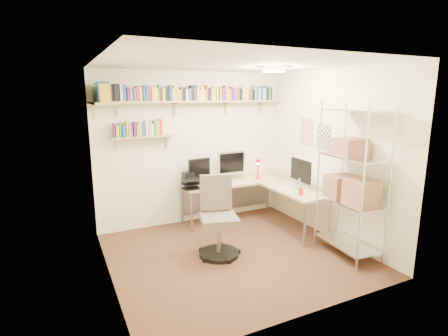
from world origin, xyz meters
The scene contains 6 objects.
ground centered at (0.00, 0.00, 0.00)m, with size 3.20×3.20×0.00m, color #422D1C.
room_shell centered at (0.00, 0.00, 1.55)m, with size 3.24×3.04×2.52m.
wall_shelves centered at (-0.43, 1.30, 2.03)m, with size 3.12×1.09×0.80m.
corner_desk centered at (0.65, 0.99, 0.67)m, with size 1.86×1.76×1.18m.
office_chair centered at (-0.18, 0.11, 0.45)m, with size 0.58×0.59×1.07m.
wire_rack centered at (1.36, -0.67, 1.06)m, with size 0.51×0.92×2.05m.
Camera 1 is at (-2.05, -3.91, 2.12)m, focal length 28.00 mm.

